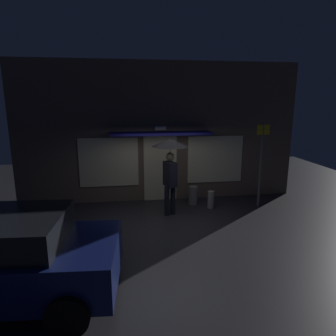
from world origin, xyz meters
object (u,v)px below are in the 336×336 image
(street_sign_post, at_px, (261,160))
(sidewalk_bollard_2, at_px, (193,195))
(sidewalk_bollard, at_px, (211,200))
(person_with_umbrella, at_px, (170,157))

(street_sign_post, xyz_separation_m, sidewalk_bollard_2, (-2.02, 0.48, -1.22))
(street_sign_post, relative_size, sidewalk_bollard_2, 4.49)
(street_sign_post, distance_m, sidewalk_bollard, 1.99)
(street_sign_post, height_order, sidewalk_bollard_2, street_sign_post)
(street_sign_post, xyz_separation_m, sidewalk_bollard, (-1.55, 0.06, -1.24))
(street_sign_post, bearing_deg, sidewalk_bollard_2, 166.67)
(person_with_umbrella, bearing_deg, sidewalk_bollard, 86.00)
(street_sign_post, relative_size, sidewalk_bollard, 4.94)
(sidewalk_bollard_2, bearing_deg, sidewalk_bollard, -41.81)
(sidewalk_bollard_2, bearing_deg, street_sign_post, -13.33)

